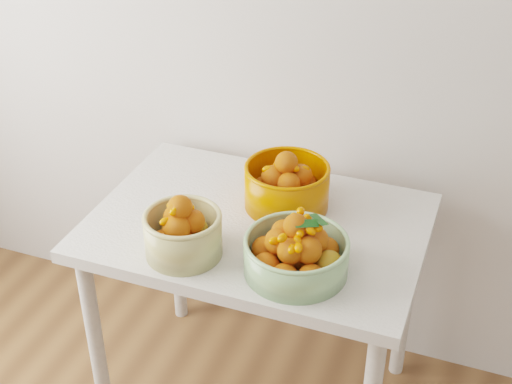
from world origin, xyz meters
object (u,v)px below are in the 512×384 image
at_px(bowl_cream, 183,232).
at_px(table, 258,247).
at_px(bowl_orange, 287,185).
at_px(bowl_green, 296,252).

bearing_deg(bowl_cream, table, 57.67).
height_order(table, bowl_orange, bowl_orange).
height_order(bowl_cream, bowl_green, bowl_cream).
relative_size(table, bowl_orange, 2.89).
bearing_deg(bowl_green, bowl_cream, -174.06).
xyz_separation_m(table, bowl_cream, (-0.14, -0.22, 0.17)).
height_order(bowl_green, bowl_orange, bowl_orange).
bearing_deg(bowl_orange, bowl_cream, -119.80).
distance_m(bowl_cream, bowl_green, 0.32).
xyz_separation_m(table, bowl_orange, (0.05, 0.11, 0.17)).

